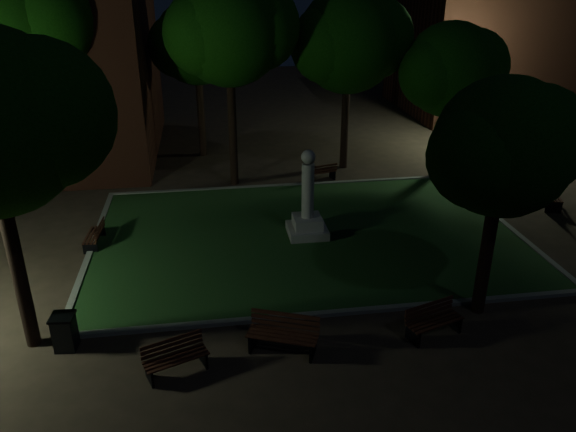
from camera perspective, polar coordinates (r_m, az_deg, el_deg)
name	(u,v)px	position (r m, az deg, el deg)	size (l,w,h in m)	color
ground	(318,262)	(18.77, 3.05, -4.71)	(80.00, 80.00, 0.00)	#413125
lawn	(307,235)	(20.49, 1.96, -1.96)	(15.00, 10.00, 0.08)	#234A1E
lawn_kerb	(307,235)	(20.48, 1.96, -1.91)	(15.40, 10.40, 0.12)	slate
monument	(307,212)	(20.11, 1.99, 0.39)	(1.40, 1.40, 3.20)	#9C958E
building_far	(529,17)	(42.09, 23.29, 18.10)	(16.00, 10.00, 12.00)	#55271A
tree_north_wl	(231,30)	(24.11, -5.81, 18.28)	(5.63, 4.59, 8.96)	black
tree_north_er	(351,41)	(26.47, 6.39, 17.23)	(5.73, 4.67, 8.29)	black
tree_ne	(453,70)	(26.92, 16.38, 14.07)	(5.19, 4.24, 6.91)	black
tree_se	(507,148)	(15.22, 21.33, 6.49)	(4.41, 3.60, 6.66)	black
tree_far_north	(198,43)	(28.62, -9.10, 16.97)	(4.94, 4.03, 7.67)	black
lamppost_nw	(47,110)	(29.12, -23.31, 9.83)	(1.18, 0.28, 3.98)	black
lamppost_ne	(478,87)	(31.42, 18.70, 12.29)	(1.18, 0.28, 4.74)	black
bench_near_left	(283,335)	(14.54, -0.49, -11.98)	(1.90, 1.25, 0.98)	black
bench_near_right	(433,321)	(15.60, 14.51, -10.29)	(1.68, 1.03, 0.87)	black
bench_west_near	(175,358)	(14.18, -11.38, -13.93)	(1.63, 1.06, 0.85)	black
bench_left_side	(95,236)	(20.80, -18.97, -1.91)	(0.59, 1.48, 0.80)	black
bench_right_side	(548,195)	(25.32, 24.87, 1.98)	(1.14, 1.91, 0.99)	black
bench_far_side	(321,173)	(25.75, 3.34, 4.40)	(1.57, 0.91, 0.81)	black
trash_bin	(65,332)	(15.65, -21.73, -10.87)	(0.63, 0.63, 0.99)	black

